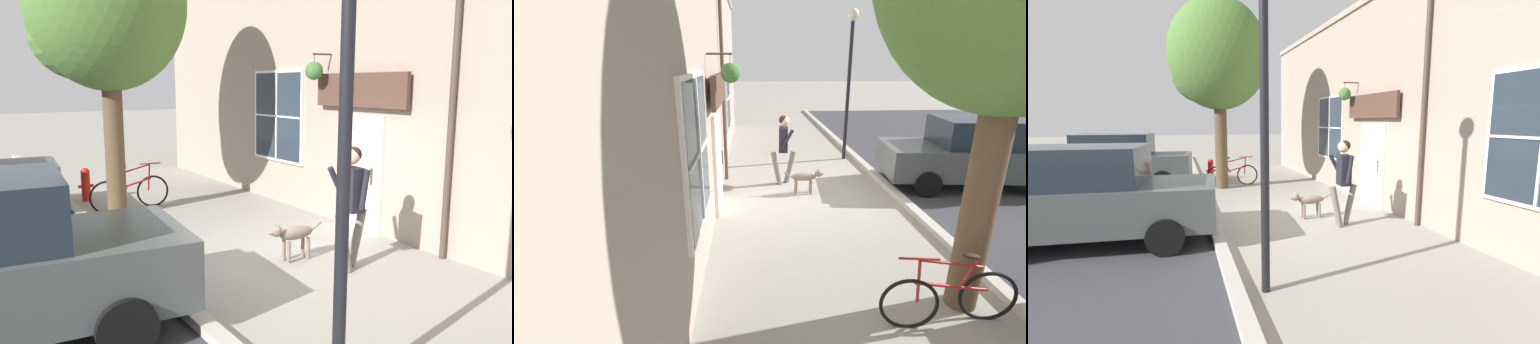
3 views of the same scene
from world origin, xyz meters
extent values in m
plane|color=gray|center=(0.00, 0.00, 0.00)|extent=(90.00, 90.00, 0.00)
cube|color=#B2ADA3|center=(2.00, 0.00, 0.06)|extent=(0.20, 28.00, 0.12)
cube|color=gray|center=(-2.35, 0.00, 2.59)|extent=(0.30, 18.00, 5.19)
cube|color=white|center=(-2.18, -0.64, 1.05)|extent=(0.10, 1.10, 2.10)
cube|color=#232D38|center=(-2.15, -0.64, 1.00)|extent=(0.03, 0.90, 1.90)
cylinder|color=#47382D|center=(-2.09, -0.29, 1.05)|extent=(0.03, 0.03, 0.30)
cube|color=#4C3328|center=(-2.08, -0.64, 2.55)|extent=(0.08, 2.20, 0.60)
cylinder|color=#47382D|center=(-2.12, 1.24, 2.33)|extent=(0.09, 0.09, 4.67)
cylinder|color=#47382D|center=(-1.96, -1.54, 3.21)|extent=(0.44, 0.04, 0.04)
cylinder|color=#47382D|center=(-1.78, -1.54, 3.03)|extent=(0.01, 0.01, 0.34)
cone|color=#2D2823|center=(-1.78, -1.54, 2.81)|extent=(0.32, 0.32, 0.18)
sphere|color=#3D6B33|center=(-1.78, -1.54, 2.90)|extent=(0.34, 0.34, 0.34)
cube|color=white|center=(-2.18, -3.27, 1.95)|extent=(0.08, 1.82, 2.02)
cube|color=#232D38|center=(-2.15, -3.27, 1.95)|extent=(0.03, 1.70, 1.90)
cube|color=white|center=(-2.13, -3.27, 1.95)|extent=(0.04, 0.04, 1.90)
cube|color=white|center=(-2.13, -3.27, 1.95)|extent=(0.04, 1.70, 0.04)
cylinder|color=#6B665B|center=(-0.43, 0.86, 0.43)|extent=(0.32, 0.17, 0.87)
cylinder|color=#6B665B|center=(-0.80, 0.74, 0.43)|extent=(0.32, 0.17, 0.87)
cube|color=black|center=(-0.61, 0.80, 1.18)|extent=(0.26, 0.36, 0.63)
sphere|color=tan|center=(-0.60, 0.80, 1.66)|extent=(0.24, 0.24, 0.24)
sphere|color=black|center=(-0.62, 0.80, 1.68)|extent=(0.23, 0.23, 0.23)
cylinder|color=black|center=(-0.63, 1.03, 1.22)|extent=(0.17, 0.10, 0.57)
cylinder|color=black|center=(-0.54, 0.56, 1.24)|extent=(0.34, 0.12, 0.52)
ellipsoid|color=#7F6B5B|center=(-0.19, 0.07, 0.43)|extent=(0.61, 0.23, 0.20)
cylinder|color=#7F6B5B|center=(-0.01, 0.13, 0.17)|extent=(0.06, 0.06, 0.34)
cylinder|color=#7F6B5B|center=(-0.01, 0.00, 0.17)|extent=(0.06, 0.06, 0.34)
cylinder|color=#7F6B5B|center=(-0.37, 0.14, 0.17)|extent=(0.06, 0.06, 0.34)
cylinder|color=#7F6B5B|center=(-0.37, 0.00, 0.17)|extent=(0.06, 0.06, 0.34)
sphere|color=#7F6B5B|center=(0.17, 0.06, 0.51)|extent=(0.17, 0.17, 0.17)
cone|color=#7F6B5B|center=(0.28, 0.06, 0.49)|extent=(0.10, 0.09, 0.09)
cone|color=#7F6B5B|center=(0.16, 0.11, 0.59)|extent=(0.06, 0.06, 0.07)
cone|color=#7F6B5B|center=(0.16, 0.01, 0.59)|extent=(0.06, 0.06, 0.07)
cylinder|color=#7F6B5B|center=(-0.57, 0.07, 0.48)|extent=(0.21, 0.04, 0.14)
cylinder|color=brown|center=(1.31, -4.01, 1.56)|extent=(0.39, 0.39, 3.13)
ellipsoid|color=#4C7533|center=(1.31, -4.01, 4.21)|extent=(3.09, 2.78, 3.40)
sphere|color=#4C7533|center=(1.82, -4.27, 3.67)|extent=(1.89, 1.89, 1.89)
torus|color=black|center=(0.40, -4.39, 0.33)|extent=(0.70, 0.13, 0.70)
torus|color=black|center=(1.44, -4.31, 0.33)|extent=(0.70, 0.13, 0.70)
cylinder|color=maroon|center=(0.92, -4.35, 0.53)|extent=(0.98, 0.11, 0.24)
cylinder|color=maroon|center=(1.10, -4.34, 0.67)|extent=(0.25, 0.05, 0.47)
cylinder|color=maroon|center=(0.87, -4.36, 0.85)|extent=(0.82, 0.10, 0.20)
cylinder|color=maroon|center=(0.48, -4.38, 0.65)|extent=(0.08, 0.04, 0.58)
cylinder|color=maroon|center=(0.44, -4.39, 0.95)|extent=(0.46, 0.09, 0.03)
ellipsoid|color=black|center=(1.10, -4.34, 0.93)|extent=(0.25, 0.12, 0.11)
cylinder|color=black|center=(2.98, -5.97, 0.31)|extent=(0.63, 0.24, 0.62)
cylinder|color=black|center=(3.15, -4.22, 0.31)|extent=(0.63, 0.24, 0.62)
cylinder|color=black|center=(2.71, -0.34, 0.31)|extent=(0.63, 0.24, 0.62)
cylinder|color=black|center=(2.88, 1.41, 0.31)|extent=(0.63, 0.24, 0.62)
cylinder|color=black|center=(1.61, 3.04, 2.10)|extent=(0.11, 0.11, 4.20)
cylinder|color=red|center=(1.52, -5.69, 0.31)|extent=(0.20, 0.20, 0.62)
sphere|color=red|center=(1.52, -5.69, 0.67)|extent=(0.20, 0.20, 0.20)
cylinder|color=red|center=(1.64, -5.69, 0.34)|extent=(0.10, 0.07, 0.07)
cylinder|color=red|center=(1.40, -5.69, 0.34)|extent=(0.10, 0.07, 0.07)
camera|label=1|loc=(4.25, 5.90, 2.65)|focal=35.00mm
camera|label=2|loc=(-1.47, -7.68, 3.12)|focal=24.00mm
camera|label=3|loc=(2.61, 7.08, 2.20)|focal=24.00mm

